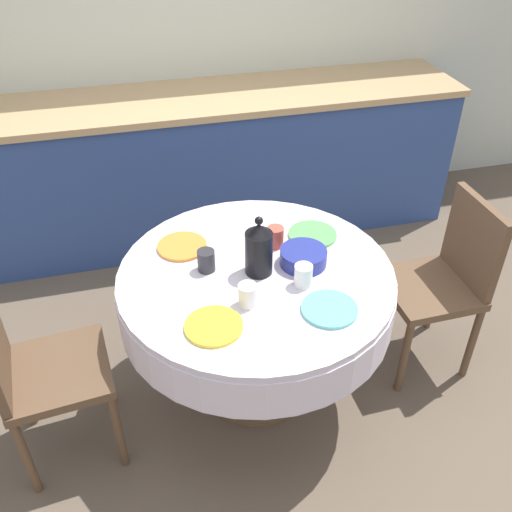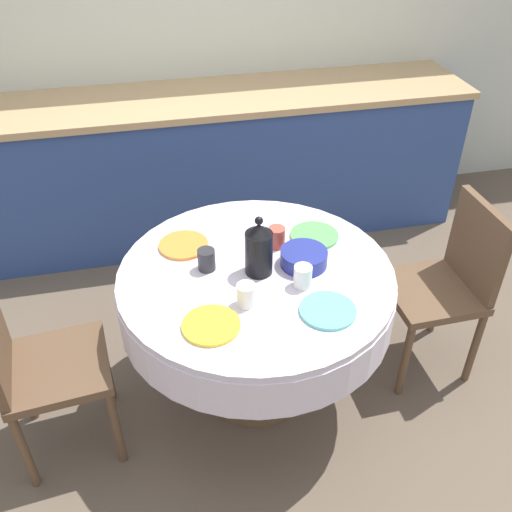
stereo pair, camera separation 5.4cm
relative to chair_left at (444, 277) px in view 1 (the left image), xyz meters
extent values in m
plane|color=brown|center=(-0.91, -0.02, -0.50)|extent=(12.00, 12.00, 0.00)
cube|color=beige|center=(-0.91, 1.77, 0.80)|extent=(7.00, 0.05, 2.60)
cube|color=#2D4784|center=(-0.91, 1.44, -0.06)|extent=(3.20, 0.60, 0.88)
cube|color=tan|center=(-0.91, 1.44, 0.40)|extent=(3.24, 0.64, 0.04)
cylinder|color=brown|center=(-0.91, -0.02, -0.48)|extent=(0.44, 0.44, 0.04)
cylinder|color=brown|center=(-0.91, -0.02, -0.23)|extent=(0.11, 0.11, 0.47)
cylinder|color=silver|center=(-0.91, -0.02, 0.10)|extent=(1.14, 1.14, 0.18)
cylinder|color=silver|center=(-0.91, -0.02, 0.20)|extent=(1.13, 1.13, 0.03)
cube|color=brown|center=(-0.07, 0.00, -0.05)|extent=(0.41, 0.41, 0.04)
cube|color=brown|center=(0.11, 0.00, 0.17)|extent=(0.04, 0.38, 0.41)
cylinder|color=brown|center=(-0.24, -0.18, -0.29)|extent=(0.04, 0.04, 0.43)
cylinder|color=brown|center=(-0.25, 0.17, -0.29)|extent=(0.04, 0.04, 0.43)
cylinder|color=brown|center=(0.11, -0.17, -0.29)|extent=(0.04, 0.04, 0.43)
cylinder|color=brown|center=(0.10, 0.18, -0.29)|extent=(0.04, 0.04, 0.43)
cube|color=brown|center=(-1.74, -0.11, -0.05)|extent=(0.44, 0.44, 0.04)
cylinder|color=brown|center=(-1.58, 0.09, -0.29)|extent=(0.04, 0.04, 0.43)
cylinder|color=brown|center=(-1.54, -0.26, -0.29)|extent=(0.04, 0.04, 0.43)
cylinder|color=brown|center=(-1.93, 0.05, -0.29)|extent=(0.04, 0.04, 0.43)
cylinder|color=brown|center=(-1.89, -0.30, -0.29)|extent=(0.04, 0.04, 0.43)
cylinder|color=yellow|center=(-1.13, -0.30, 0.23)|extent=(0.21, 0.21, 0.01)
cylinder|color=white|center=(-0.99, -0.20, 0.26)|extent=(0.07, 0.07, 0.09)
cylinder|color=#60BCB7|center=(-0.70, -0.31, 0.23)|extent=(0.21, 0.21, 0.01)
cylinder|color=white|center=(-0.75, -0.14, 0.26)|extent=(0.07, 0.07, 0.09)
cylinder|color=orange|center=(-1.17, 0.22, 0.23)|extent=(0.21, 0.21, 0.01)
cylinder|color=#28282D|center=(-1.10, 0.05, 0.26)|extent=(0.07, 0.07, 0.09)
cylinder|color=#5BA85B|center=(-0.60, 0.17, 0.23)|extent=(0.21, 0.21, 0.01)
cylinder|color=#CC4C3D|center=(-0.78, 0.14, 0.26)|extent=(0.07, 0.07, 0.09)
cylinder|color=black|center=(-0.89, -0.02, 0.31)|extent=(0.11, 0.11, 0.19)
cone|color=black|center=(-0.89, -0.02, 0.43)|extent=(0.10, 0.10, 0.04)
sphere|color=black|center=(-0.89, -0.02, 0.46)|extent=(0.03, 0.03, 0.03)
cylinder|color=navy|center=(-0.70, -0.01, 0.25)|extent=(0.19, 0.19, 0.07)
camera|label=1|loc=(-1.36, -1.78, 1.64)|focal=40.00mm
camera|label=2|loc=(-1.30, -1.79, 1.64)|focal=40.00mm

